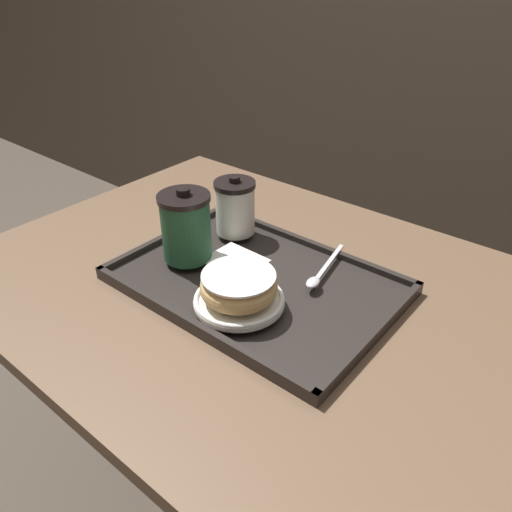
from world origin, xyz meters
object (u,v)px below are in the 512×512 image
donut_chocolate_glazed (239,286)px  coffee_cup_front (186,226)px  spoon (319,275)px  coffee_cup_rear (235,207)px

donut_chocolate_glazed → coffee_cup_front: bearing=163.7°
spoon → coffee_cup_front: bearing=-78.6°
coffee_cup_front → donut_chocolate_glazed: bearing=-16.3°
coffee_cup_rear → donut_chocolate_glazed: size_ratio=0.96×
coffee_cup_front → spoon: 0.26m
coffee_cup_rear → spoon: bearing=-8.5°
coffee_cup_front → coffee_cup_rear: 0.13m
donut_chocolate_glazed → spoon: (0.06, 0.15, -0.03)m
donut_chocolate_glazed → spoon: size_ratio=0.77×
coffee_cup_front → coffee_cup_rear: coffee_cup_front is taller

